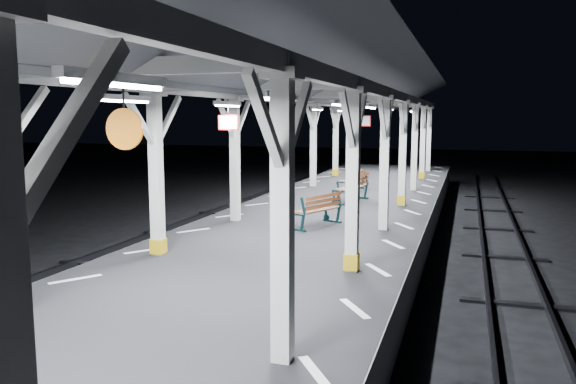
% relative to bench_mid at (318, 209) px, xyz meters
% --- Properties ---
extents(ground, '(120.00, 120.00, 0.00)m').
position_rel_bench_mid_xyz_m(ground, '(-0.35, -5.84, -1.46)').
color(ground, black).
rests_on(ground, ground).
extents(platform, '(6.00, 50.00, 1.00)m').
position_rel_bench_mid_xyz_m(platform, '(-0.35, -5.84, -0.96)').
color(platform, black).
rests_on(platform, ground).
extents(hazard_stripes_left, '(1.00, 48.00, 0.01)m').
position_rel_bench_mid_xyz_m(hazard_stripes_left, '(-2.80, -5.84, -0.45)').
color(hazard_stripes_left, silver).
rests_on(hazard_stripes_left, platform).
extents(hazard_stripes_right, '(1.00, 48.00, 0.01)m').
position_rel_bench_mid_xyz_m(hazard_stripes_right, '(2.10, -5.84, -0.45)').
color(hazard_stripes_right, silver).
rests_on(hazard_stripes_right, platform).
extents(canopy, '(5.40, 49.00, 4.65)m').
position_rel_bench_mid_xyz_m(canopy, '(-0.35, -5.85, 3.10)').
color(canopy, beige).
rests_on(canopy, platform).
extents(bench_mid, '(1.13, 1.68, 0.86)m').
position_rel_bench_mid_xyz_m(bench_mid, '(0.00, 0.00, 0.00)').
color(bench_mid, '#0D2C2F').
rests_on(bench_mid, platform).
extents(bench_far, '(0.95, 1.83, 0.95)m').
position_rel_bench_mid_xyz_m(bench_far, '(0.05, 4.43, 0.05)').
color(bench_far, '#0D2C2F').
rests_on(bench_far, platform).
extents(bench_extra, '(0.85, 1.55, 0.79)m').
position_rel_bench_mid_xyz_m(bench_extra, '(-0.54, 7.26, -0.03)').
color(bench_extra, '#0D2C2F').
rests_on(bench_extra, platform).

